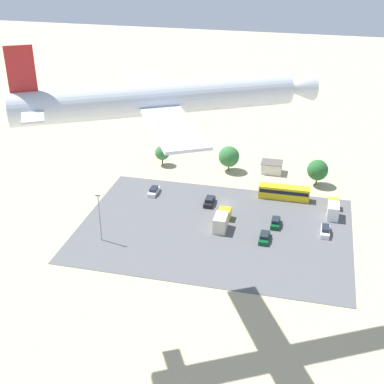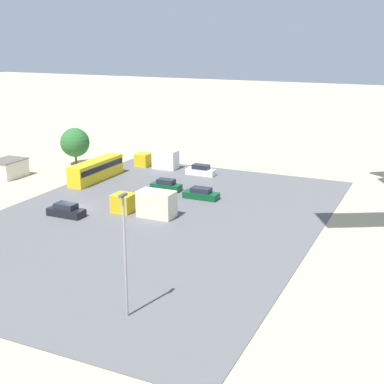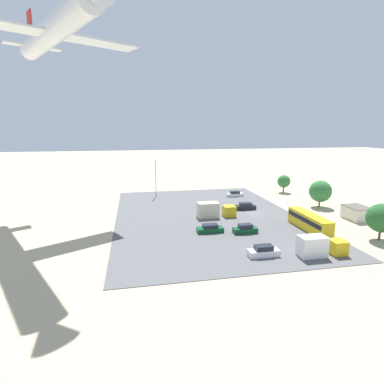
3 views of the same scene
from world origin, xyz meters
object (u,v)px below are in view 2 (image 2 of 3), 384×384
(bus, at_px, (96,169))
(parked_car_4, at_px, (66,211))
(parked_car_2, at_px, (201,194))
(parked_truck_0, at_px, (159,160))
(parked_truck_1, at_px, (147,204))
(parked_car_1, at_px, (201,171))
(parked_car_3, at_px, (166,186))
(shed_building, at_px, (8,168))

(bus, bearing_deg, parked_car_4, -67.74)
(bus, bearing_deg, parked_car_2, -6.95)
(parked_truck_0, relative_size, parked_truck_1, 0.90)
(bus, xyz_separation_m, parked_truck_0, (-10.73, 5.06, -0.22))
(parked_truck_0, xyz_separation_m, parked_truck_1, (22.09, 10.15, 0.06))
(parked_car_4, xyz_separation_m, parked_truck_0, (-26.48, -1.38, 0.73))
(parked_car_1, bearing_deg, parked_car_3, 174.52)
(parked_car_4, distance_m, parked_truck_0, 26.53)
(bus, height_order, parked_car_4, bus)
(parked_truck_1, bearing_deg, parked_truck_0, 24.69)
(shed_building, bearing_deg, parked_car_1, 116.81)
(shed_building, relative_size, parked_car_1, 1.13)
(parked_car_4, height_order, parked_truck_0, parked_truck_0)
(parked_truck_1, bearing_deg, parked_car_3, 15.39)
(shed_building, distance_m, parked_car_2, 31.93)
(parked_car_4, bearing_deg, parked_car_2, 138.52)
(parked_car_4, xyz_separation_m, parked_truck_1, (-4.39, 8.77, 0.79))
(parked_car_3, relative_size, parked_truck_1, 0.53)
(bus, bearing_deg, parked_truck_1, -36.74)
(parked_car_2, bearing_deg, shed_building, 93.45)
(shed_building, height_order, parked_truck_1, parked_truck_1)
(parked_car_4, relative_size, parked_truck_1, 0.57)
(parked_truck_1, bearing_deg, parked_car_2, -19.20)
(parked_car_1, distance_m, parked_truck_0, 8.32)
(parked_car_4, bearing_deg, parked_car_3, 158.87)
(parked_car_1, relative_size, parked_truck_1, 0.57)
(bus, distance_m, parked_car_1, 16.22)
(parked_car_1, relative_size, parked_car_3, 1.07)
(shed_building, xyz_separation_m, parked_truck_1, (7.19, 28.69, 0.15))
(parked_car_1, relative_size, parked_truck_0, 0.63)
(parked_car_1, height_order, parked_car_3, parked_car_1)
(shed_building, height_order, parked_car_2, shed_building)
(bus, relative_size, parked_truck_1, 1.38)
(parked_car_2, relative_size, parked_truck_1, 0.58)
(parked_car_3, bearing_deg, shed_building, 97.73)
(shed_building, xyz_separation_m, parked_car_3, (-3.50, 25.75, -0.64))
(bus, xyz_separation_m, parked_truck_1, (11.36, 15.22, -0.16))
(parked_car_3, bearing_deg, parked_truck_0, 32.32)
(bus, distance_m, parked_truck_0, 11.87)
(bus, relative_size, parked_truck_0, 1.54)
(parked_car_2, relative_size, parked_truck_0, 0.65)
(bus, height_order, parked_car_3, bus)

